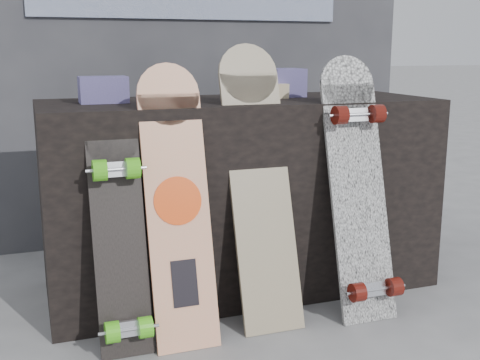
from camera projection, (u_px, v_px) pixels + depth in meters
name	position (u px, v px, depth m)	size (l,w,h in m)	color
ground	(287.00, 334.00, 2.16)	(60.00, 60.00, 0.00)	slate
vendor_table	(240.00, 195.00, 2.54)	(1.60, 0.60, 0.80)	black
booth	(186.00, 30.00, 3.17)	(2.40, 0.22, 2.20)	#343439
merch_box_purple	(103.00, 90.00, 2.29)	(0.18, 0.12, 0.10)	#403A76
merch_box_small	(286.00, 83.00, 2.60)	(0.14, 0.14, 0.12)	#403A76
merch_box_flat	(260.00, 91.00, 2.51)	(0.22, 0.10, 0.06)	#D1B78C
longboard_geisha	(177.00, 197.00, 2.06)	(0.22, 0.28, 0.96)	#CEAE8B
longboard_celtic	(259.00, 176.00, 2.22)	(0.23, 0.34, 1.03)	beige
longboard_cascadia	(359.00, 184.00, 2.27)	(0.23, 0.34, 0.98)	white
skateboard_dark	(120.00, 235.00, 1.99)	(0.18, 0.28, 0.79)	black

